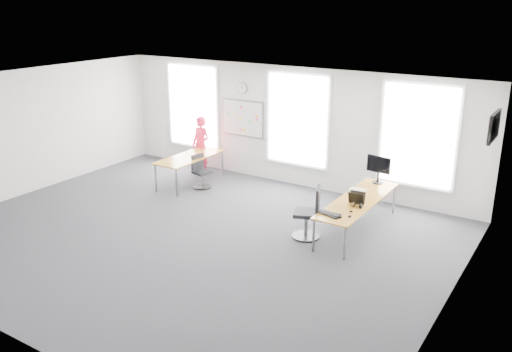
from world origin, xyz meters
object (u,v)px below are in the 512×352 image
Objects in this scene: person at (201,145)px; desk_right at (358,201)px; chair_left at (201,173)px; monitor at (379,167)px; chair_right at (309,215)px; desk_left at (190,159)px; keyboard at (329,214)px; headphones at (357,205)px.

desk_right is at bearing -10.02° from person.
chair_left is 4.47m from monitor.
monitor is (0.65, 2.00, 0.59)m from chair_right.
chair_left reaches higher than desk_left.
keyboard is at bearing -94.33° from chair_left.
monitor reaches higher than keyboard.
headphones is at bearing 92.90° from chair_right.
desk_right is 14.83× the size of headphones.
desk_left is 1.87× the size of chair_right.
chair_right is at bearing -17.94° from desk_left.
keyboard is 0.69m from headphones.
desk_left is at bearing -178.98° from keyboard.
keyboard is 0.80× the size of monitor.
person is 8.23× the size of headphones.
desk_right is 5.30m from person.
chair_right is 4.95m from person.
monitor reaches higher than headphones.
desk_right is at bearing 89.55° from headphones.
keyboard is at bearing -85.28° from monitor.
headphones is at bearing -13.97° from person.
desk_right is 1.80× the size of person.
desk_right is 4.41m from chair_left.
keyboard is 2.28m from monitor.
desk_right is 1.41× the size of desk_left.
chair_left is at bearing -47.63° from person.
desk_right is at bearing -6.11° from desk_left.
chair_right is at bearing -100.37° from monitor.
chair_right is (-0.68, -0.82, -0.17)m from desk_right.
chair_right reaches higher than chair_left.
desk_right is at bearing 101.85° from keyboard.
desk_left is 5.03m from headphones.
desk_left is 2.38× the size of chair_left.
monitor is at bearing 140.38° from chair_right.
chair_right is 1.27× the size of chair_left.
chair_left is at bearing 149.97° from headphones.
chair_left is at bearing -162.53° from monitor.
chair_left is at bearing -12.13° from desk_left.
person is at bearing 52.26° from chair_left.
person reaches higher than desk_left.
headphones is at bearing -75.97° from monitor.
headphones is (0.30, 0.62, 0.04)m from keyboard.
desk_left is 1.28× the size of person.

